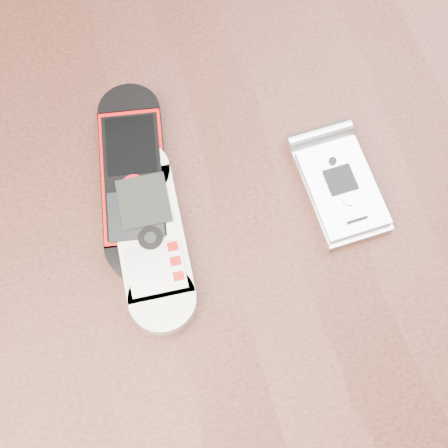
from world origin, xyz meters
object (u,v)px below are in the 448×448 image
nokia_white (150,235)px  motorola_razr (340,186)px  table (219,267)px  nokia_black_red (134,178)px

nokia_white → motorola_razr: 0.15m
table → nokia_white: bearing=170.7°
motorola_razr → table: bearing=-178.4°
nokia_white → nokia_black_red: bearing=95.3°
nokia_white → nokia_black_red: size_ratio=0.93×
table → nokia_white: size_ratio=7.72×
nokia_black_red → motorola_razr: (0.15, -0.05, -0.00)m
table → nokia_black_red: size_ratio=7.15×
table → motorola_razr: bearing=2.6°
table → nokia_white: nokia_white is taller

